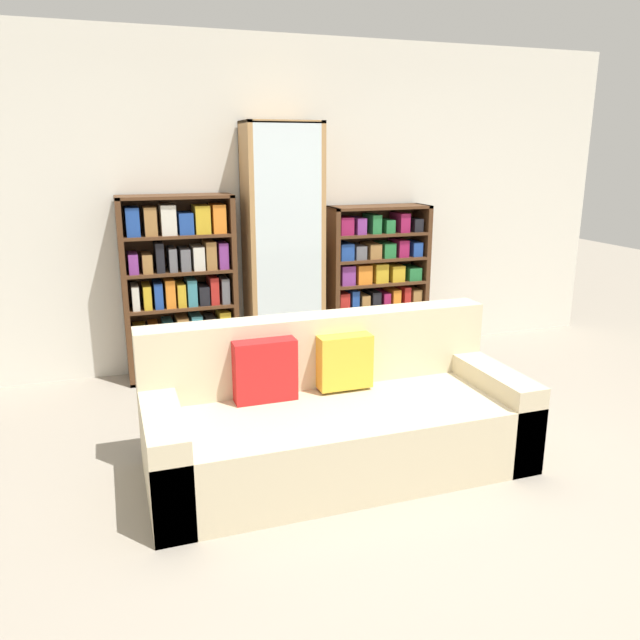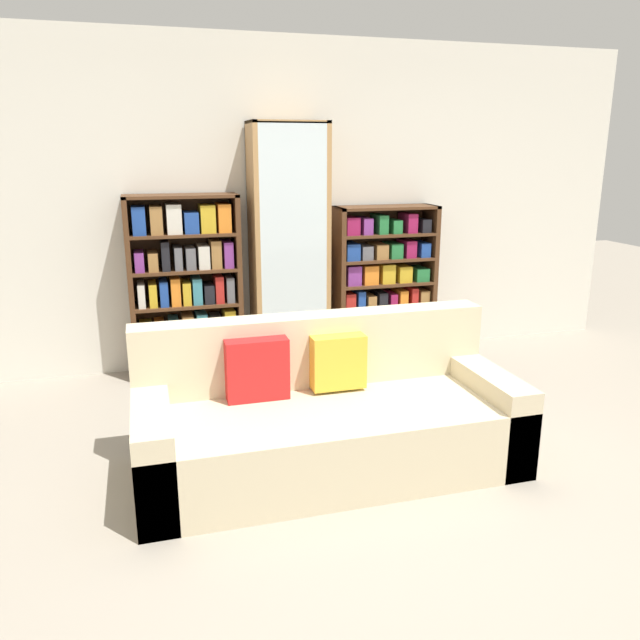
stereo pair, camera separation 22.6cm
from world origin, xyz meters
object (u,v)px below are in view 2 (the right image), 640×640
(couch, at_px, (326,419))
(wine_bottle, at_px, (374,372))
(bookshelf_left, at_px, (187,287))
(bookshelf_right, at_px, (383,285))
(display_cabinet, at_px, (289,250))

(couch, distance_m, wine_bottle, 1.23)
(couch, height_order, bookshelf_left, bookshelf_left)
(bookshelf_left, relative_size, bookshelf_right, 1.10)
(display_cabinet, xyz_separation_m, bookshelf_right, (0.86, 0.02, -0.35))
(bookshelf_left, xyz_separation_m, wine_bottle, (1.32, -0.82, -0.57))
(wine_bottle, bearing_deg, display_cabinet, 120.69)
(display_cabinet, relative_size, bookshelf_right, 1.51)
(couch, xyz_separation_m, wine_bottle, (0.69, 1.01, -0.13))
(display_cabinet, height_order, bookshelf_right, display_cabinet)
(couch, bearing_deg, bookshelf_right, 59.65)
(bookshelf_left, height_order, bookshelf_right, bookshelf_left)
(couch, relative_size, wine_bottle, 5.74)
(display_cabinet, bearing_deg, bookshelf_right, 1.04)
(couch, height_order, display_cabinet, display_cabinet)
(bookshelf_left, relative_size, wine_bottle, 3.89)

